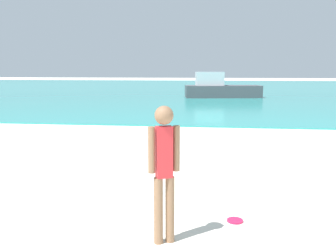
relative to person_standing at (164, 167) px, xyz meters
name	(u,v)px	position (x,y,z in m)	size (l,w,h in m)	color
water	(203,88)	(-0.51, 39.22, -0.95)	(160.00, 60.00, 0.06)	teal
person_standing	(164,167)	(0.00, 0.00, 0.00)	(0.37, 0.23, 1.73)	#936B4C
frisbee	(235,221)	(0.92, 0.74, -0.97)	(0.23, 0.23, 0.03)	#E51E4C
boat_near	(220,89)	(1.13, 23.71, -0.25)	(5.93, 2.66, 1.95)	#4C4C51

